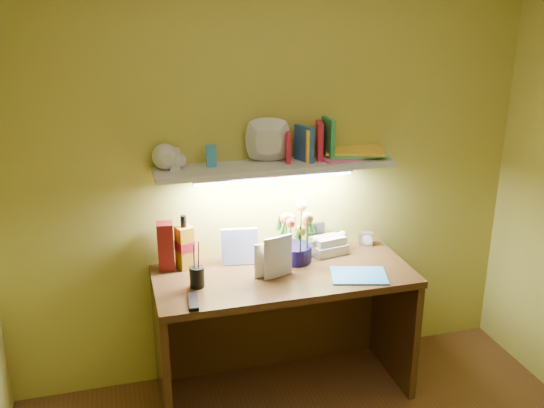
# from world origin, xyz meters

# --- Properties ---
(desk) EXTENTS (1.40, 0.60, 0.75)m
(desk) POSITION_xyz_m (0.00, 1.20, 0.38)
(desk) COLOR #3B1E10
(desk) RESTS_ON ground
(flower_bouquet) EXTENTS (0.25, 0.25, 0.33)m
(flower_bouquet) POSITION_xyz_m (0.10, 1.33, 0.92)
(flower_bouquet) COLOR #0D0736
(flower_bouquet) RESTS_ON desk
(telephone) EXTENTS (0.22, 0.18, 0.12)m
(telephone) POSITION_xyz_m (0.32, 1.39, 0.81)
(telephone) COLOR beige
(telephone) RESTS_ON desk
(desk_clock) EXTENTS (0.09, 0.07, 0.08)m
(desk_clock) POSITION_xyz_m (0.58, 1.44, 0.79)
(desk_clock) COLOR #AEAFB3
(desk_clock) RESTS_ON desk
(whisky_bottle) EXTENTS (0.11, 0.11, 0.31)m
(whisky_bottle) POSITION_xyz_m (-0.50, 1.41, 0.90)
(whisky_bottle) COLOR #B87D15
(whisky_bottle) RESTS_ON desk
(whisky_box) EXTENTS (0.09, 0.09, 0.27)m
(whisky_box) POSITION_xyz_m (-0.61, 1.42, 0.88)
(whisky_box) COLOR #63100F
(whisky_box) RESTS_ON desk
(pen_cup) EXTENTS (0.09, 0.09, 0.19)m
(pen_cup) POSITION_xyz_m (-0.48, 1.17, 0.84)
(pen_cup) COLOR black
(pen_cup) RESTS_ON desk
(art_card) EXTENTS (0.21, 0.07, 0.20)m
(art_card) POSITION_xyz_m (-0.20, 1.39, 0.85)
(art_card) COLOR silver
(art_card) RESTS_ON desk
(tv_remote) EXTENTS (0.06, 0.17, 0.02)m
(tv_remote) POSITION_xyz_m (-0.52, 0.99, 0.76)
(tv_remote) COLOR black
(tv_remote) RESTS_ON desk
(blue_folder) EXTENTS (0.34, 0.29, 0.01)m
(blue_folder) POSITION_xyz_m (0.37, 1.06, 0.75)
(blue_folder) COLOR #3489D2
(blue_folder) RESTS_ON desk
(desk_book_a) EXTENTS (0.15, 0.03, 0.19)m
(desk_book_a) POSITION_xyz_m (-0.17, 1.18, 0.85)
(desk_book_a) COLOR silver
(desk_book_a) RESTS_ON desk
(desk_book_b) EXTENTS (0.17, 0.06, 0.23)m
(desk_book_b) POSITION_xyz_m (-0.13, 1.14, 0.87)
(desk_book_b) COLOR silver
(desk_book_b) RESTS_ON desk
(wall_shelf) EXTENTS (1.31, 0.35, 0.26)m
(wall_shelf) POSITION_xyz_m (0.01, 1.39, 1.34)
(wall_shelf) COLOR silver
(wall_shelf) RESTS_ON ground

